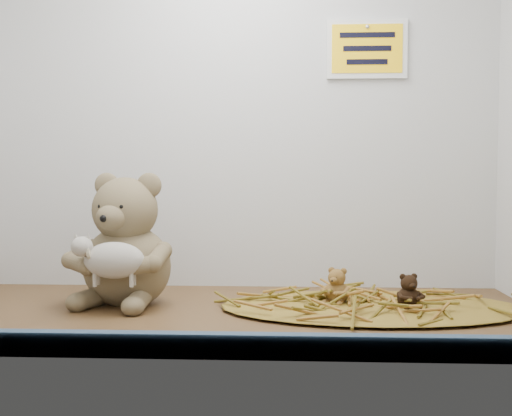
{
  "coord_description": "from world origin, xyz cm",
  "views": [
    {
      "loc": [
        12.16,
        -119.63,
        26.6
      ],
      "look_at": [
        6.0,
        2.53,
        19.99
      ],
      "focal_mm": 45.0,
      "sensor_mm": 36.0,
      "label": 1
    }
  ],
  "objects_px": {
    "main_teddy": "(127,239)",
    "mini_teddy_tan": "(337,284)",
    "toy_lamb": "(114,260)",
    "mini_teddy_brown": "(409,289)"
  },
  "relations": [
    {
      "from": "main_teddy",
      "to": "mini_teddy_tan",
      "type": "distance_m",
      "value": 0.43
    },
    {
      "from": "toy_lamb",
      "to": "mini_teddy_tan",
      "type": "distance_m",
      "value": 0.44
    },
    {
      "from": "mini_teddy_tan",
      "to": "mini_teddy_brown",
      "type": "distance_m",
      "value": 0.14
    },
    {
      "from": "mini_teddy_tan",
      "to": "toy_lamb",
      "type": "bearing_deg",
      "value": -141.25
    },
    {
      "from": "toy_lamb",
      "to": "mini_teddy_tan",
      "type": "height_order",
      "value": "toy_lamb"
    },
    {
      "from": "mini_teddy_brown",
      "to": "toy_lamb",
      "type": "bearing_deg",
      "value": 168.51
    },
    {
      "from": "toy_lamb",
      "to": "mini_teddy_brown",
      "type": "bearing_deg",
      "value": 4.73
    },
    {
      "from": "mini_teddy_tan",
      "to": "mini_teddy_brown",
      "type": "relative_size",
      "value": 1.08
    },
    {
      "from": "main_teddy",
      "to": "toy_lamb",
      "type": "bearing_deg",
      "value": -75.86
    },
    {
      "from": "main_teddy",
      "to": "mini_teddy_tan",
      "type": "relative_size",
      "value": 3.78
    }
  ]
}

